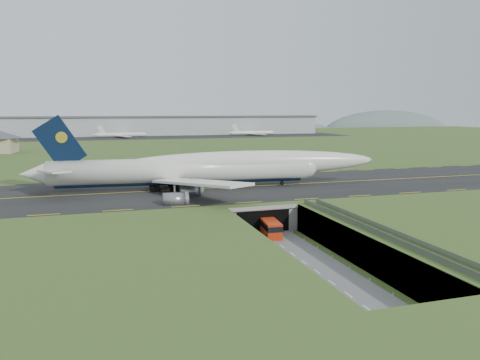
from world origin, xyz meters
name	(u,v)px	position (x,y,z in m)	size (l,w,h in m)	color
ground	(277,243)	(0.00, 0.00, 0.00)	(900.00, 900.00, 0.00)	#3E5823
airfield_deck	(277,229)	(0.00, 0.00, 3.00)	(800.00, 800.00, 6.00)	gray
trench_road	(292,254)	(0.00, -7.50, 0.10)	(12.00, 75.00, 0.20)	slate
taxiway	(231,187)	(0.00, 33.00, 6.09)	(800.00, 44.00, 0.18)	black
tunnel_portal	(250,210)	(0.00, 16.71, 3.33)	(17.00, 22.30, 6.00)	gray
guideway	(381,238)	(11.00, -19.11, 5.32)	(3.00, 53.00, 7.05)	#A8A8A3
jumbo_jet	(209,168)	(-5.87, 33.63, 11.33)	(92.71, 59.80, 19.84)	silver
shuttle_tram	(270,228)	(0.54, 5.02, 1.86)	(4.04, 8.68, 3.40)	red
cargo_terminal	(139,126)	(-0.12, 299.41, 13.96)	(320.00, 67.00, 15.60)	#B2B2B2
distant_hills	(188,138)	(64.38, 430.00, -4.00)	(700.00, 91.00, 60.00)	slate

